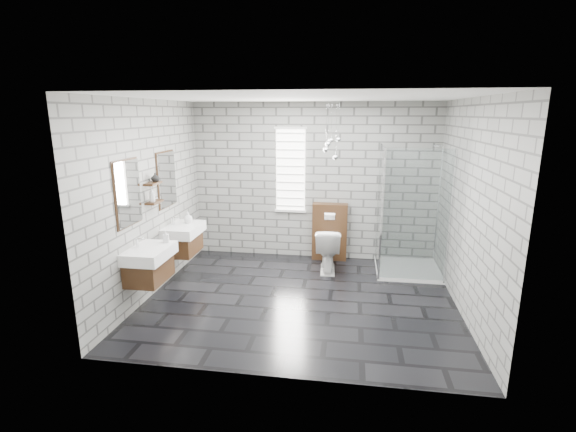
% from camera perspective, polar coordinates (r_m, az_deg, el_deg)
% --- Properties ---
extents(floor, '(4.20, 3.60, 0.02)m').
position_cam_1_polar(floor, '(5.93, 1.68, -11.30)').
color(floor, black).
rests_on(floor, ground).
extents(ceiling, '(4.20, 3.60, 0.02)m').
position_cam_1_polar(ceiling, '(5.37, 1.90, 16.01)').
color(ceiling, white).
rests_on(ceiling, wall_back).
extents(wall_back, '(4.20, 0.02, 2.70)m').
position_cam_1_polar(wall_back, '(7.26, 3.52, 4.66)').
color(wall_back, gray).
rests_on(wall_back, floor).
extents(wall_front, '(4.20, 0.02, 2.70)m').
position_cam_1_polar(wall_front, '(3.76, -1.56, -4.13)').
color(wall_front, gray).
rests_on(wall_front, floor).
extents(wall_left, '(0.02, 3.60, 2.70)m').
position_cam_1_polar(wall_left, '(6.10, -18.30, 2.21)').
color(wall_left, gray).
rests_on(wall_left, floor).
extents(wall_right, '(0.02, 3.60, 2.70)m').
position_cam_1_polar(wall_right, '(5.64, 23.57, 0.84)').
color(wall_right, gray).
rests_on(wall_right, floor).
extents(vanity_left, '(0.47, 0.70, 1.57)m').
position_cam_1_polar(vanity_left, '(5.64, -18.77, -5.02)').
color(vanity_left, '#412714').
rests_on(vanity_left, wall_left).
extents(vanity_right, '(0.47, 0.70, 1.57)m').
position_cam_1_polar(vanity_right, '(6.60, -14.39, -1.98)').
color(vanity_right, '#412714').
rests_on(vanity_right, wall_left).
extents(shelf_lower, '(0.14, 0.30, 0.03)m').
position_cam_1_polar(shelf_lower, '(6.03, -17.81, 1.82)').
color(shelf_lower, '#412714').
rests_on(shelf_lower, wall_left).
extents(shelf_upper, '(0.14, 0.30, 0.03)m').
position_cam_1_polar(shelf_upper, '(5.98, -18.00, 4.26)').
color(shelf_upper, '#412714').
rests_on(shelf_upper, wall_left).
extents(window, '(0.56, 0.05, 1.48)m').
position_cam_1_polar(window, '(7.25, 0.35, 6.27)').
color(window, white).
rests_on(window, wall_back).
extents(cistern_panel, '(0.60, 0.20, 1.00)m').
position_cam_1_polar(cistern_panel, '(7.31, 5.72, -2.14)').
color(cistern_panel, '#412714').
rests_on(cistern_panel, floor).
extents(flush_plate, '(0.18, 0.01, 0.12)m').
position_cam_1_polar(flush_plate, '(7.14, 5.73, -0.05)').
color(flush_plate, silver).
rests_on(flush_plate, cistern_panel).
extents(shower_enclosure, '(1.00, 1.00, 2.03)m').
position_cam_1_polar(shower_enclosure, '(6.86, 15.52, -3.64)').
color(shower_enclosure, white).
rests_on(shower_enclosure, floor).
extents(pendant_cluster, '(0.28, 0.24, 0.91)m').
position_cam_1_polar(pendant_cluster, '(6.72, 6.01, 9.59)').
color(pendant_cluster, silver).
rests_on(pendant_cluster, ceiling).
extents(toilet, '(0.44, 0.72, 0.72)m').
position_cam_1_polar(toilet, '(6.83, 5.44, -4.54)').
color(toilet, white).
rests_on(toilet, floor).
extents(soap_bottle_a, '(0.09, 0.10, 0.16)m').
position_cam_1_polar(soap_bottle_a, '(5.73, -16.36, -2.70)').
color(soap_bottle_a, '#B2B2B2').
rests_on(soap_bottle_a, vanity_left).
extents(soap_bottle_b, '(0.17, 0.17, 0.17)m').
position_cam_1_polar(soap_bottle_b, '(6.66, -13.52, -0.19)').
color(soap_bottle_b, '#B2B2B2').
rests_on(soap_bottle_b, vanity_right).
extents(soap_bottle_c, '(0.08, 0.08, 0.20)m').
position_cam_1_polar(soap_bottle_c, '(5.94, -18.11, 2.77)').
color(soap_bottle_c, '#B2B2B2').
rests_on(soap_bottle_c, shelf_lower).
extents(vase, '(0.13, 0.13, 0.12)m').
position_cam_1_polar(vase, '(6.02, -17.70, 5.07)').
color(vase, '#B2B2B2').
rests_on(vase, shelf_upper).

